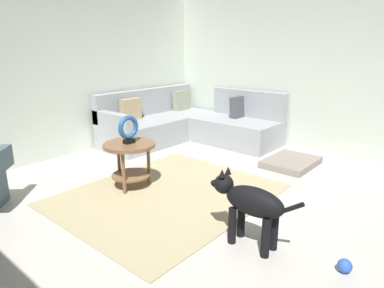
{
  "coord_description": "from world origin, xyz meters",
  "views": [
    {
      "loc": [
        -2.33,
        -1.78,
        1.61
      ],
      "look_at": [
        0.45,
        0.6,
        0.55
      ],
      "focal_mm": 31.65,
      "sensor_mm": 36.0,
      "label": 1
    }
  ],
  "objects": [
    {
      "name": "torus_sculpture",
      "position": [
        0.03,
        1.19,
        0.71
      ],
      "size": [
        0.28,
        0.08,
        0.33
      ],
      "color": "black",
      "rests_on": "side_table"
    },
    {
      "name": "side_table",
      "position": [
        0.03,
        1.19,
        0.42
      ],
      "size": [
        0.6,
        0.6,
        0.54
      ],
      "color": "brown",
      "rests_on": "ground_plane"
    },
    {
      "name": "dog_toy_ball",
      "position": [
        0.03,
        -1.24,
        0.05
      ],
      "size": [
        0.11,
        0.11,
        0.11
      ],
      "primitive_type": "sphere",
      "color": "blue",
      "rests_on": "ground_plane"
    },
    {
      "name": "ground_plane",
      "position": [
        0.0,
        0.0,
        -0.05
      ],
      "size": [
        6.0,
        6.0,
        0.1
      ],
      "primitive_type": "cube",
      "color": "beige"
    },
    {
      "name": "sectional_couch",
      "position": [
        1.99,
        2.01,
        0.29
      ],
      "size": [
        2.2,
        2.25,
        0.88
      ],
      "color": "#9EA3A8",
      "rests_on": "ground_plane"
    },
    {
      "name": "wall_right",
      "position": [
        2.94,
        0.0,
        1.35
      ],
      "size": [
        0.12,
        6.0,
        2.7
      ],
      "primitive_type": "cube",
      "color": "silver",
      "rests_on": "ground_plane"
    },
    {
      "name": "dog",
      "position": [
        -0.11,
        -0.5,
        0.38
      ],
      "size": [
        0.23,
        0.85,
        0.63
      ],
      "rotation": [
        0.0,
        0.0,
        0.01
      ],
      "color": "black",
      "rests_on": "ground_plane"
    },
    {
      "name": "dog_bed_mat",
      "position": [
        1.98,
        0.08,
        0.04
      ],
      "size": [
        0.8,
        0.6,
        0.09
      ],
      "primitive_type": "cube",
      "color": "gray",
      "rests_on": "ground_plane"
    },
    {
      "name": "wall_back",
      "position": [
        0.0,
        2.94,
        1.35
      ],
      "size": [
        6.0,
        0.12,
        2.7
      ],
      "primitive_type": "cube",
      "color": "silver",
      "rests_on": "ground_plane"
    },
    {
      "name": "area_rug",
      "position": [
        0.15,
        0.7,
        0.01
      ],
      "size": [
        2.3,
        1.9,
        0.01
      ],
      "primitive_type": "cube",
      "color": "tan",
      "rests_on": "ground_plane"
    }
  ]
}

